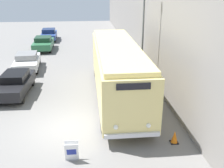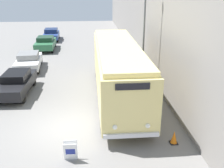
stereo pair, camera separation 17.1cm
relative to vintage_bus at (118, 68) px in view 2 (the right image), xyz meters
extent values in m
plane|color=slate|center=(-3.13, -3.55, -1.94)|extent=(80.00, 80.00, 0.00)
cube|color=gray|center=(3.06, 6.45, 1.64)|extent=(0.30, 60.00, 7.16)
cylinder|color=black|center=(-1.14, -4.14, -1.41)|extent=(0.28, 1.06, 1.06)
cylinder|color=black|center=(1.14, -4.14, -1.41)|extent=(0.28, 1.06, 1.06)
cylinder|color=black|center=(-1.14, 4.15, -1.41)|extent=(0.28, 1.06, 1.06)
cylinder|color=black|center=(1.14, 4.15, -1.41)|extent=(0.28, 1.06, 1.06)
cube|color=#E5D17F|center=(0.00, 0.01, -0.08)|extent=(2.60, 11.09, 2.65)
cube|color=#F3DD87|center=(0.00, 0.01, 1.36)|extent=(2.39, 10.64, 0.24)
cube|color=silver|center=(0.00, -5.60, -1.29)|extent=(2.47, 0.12, 0.20)
sphere|color=white|center=(-0.71, -5.57, -0.86)|extent=(0.22, 0.22, 0.22)
sphere|color=white|center=(0.71, -5.57, -0.86)|extent=(0.22, 0.22, 0.22)
cube|color=black|center=(0.00, -5.56, 0.99)|extent=(1.43, 0.06, 0.28)
cube|color=gray|center=(-2.61, -6.16, -1.94)|extent=(0.50, 0.18, 0.01)
cube|color=white|center=(-2.61, -6.23, -1.53)|extent=(0.56, 0.17, 0.82)
cube|color=white|center=(-2.61, -6.09, -1.53)|extent=(0.56, 0.17, 0.82)
cube|color=navy|center=(-2.61, -6.25, -1.51)|extent=(0.39, 0.06, 0.29)
cylinder|color=#595E60|center=(1.90, 1.68, 1.63)|extent=(0.12, 0.12, 7.14)
cylinder|color=black|center=(-5.86, -0.37, -1.60)|extent=(0.22, 0.68, 0.68)
cylinder|color=black|center=(-7.21, 2.66, -1.60)|extent=(0.22, 0.68, 0.68)
cylinder|color=black|center=(-5.76, 2.61, -1.60)|extent=(0.22, 0.68, 0.68)
cube|color=black|center=(-6.53, 1.14, -1.27)|extent=(1.84, 4.43, 0.66)
cube|color=black|center=(-6.53, 1.25, -0.71)|extent=(1.51, 2.02, 0.47)
cylinder|color=black|center=(-7.54, 5.04, -1.59)|extent=(0.22, 0.70, 0.70)
cylinder|color=black|center=(-5.92, 5.17, -1.59)|extent=(0.22, 0.70, 0.70)
cylinder|color=black|center=(-7.76, 7.80, -1.59)|extent=(0.22, 0.70, 0.70)
cylinder|color=black|center=(-6.14, 7.93, -1.59)|extent=(0.22, 0.70, 0.70)
cube|color=silver|center=(-6.84, 6.49, -1.30)|extent=(2.21, 4.30, 0.59)
cube|color=gray|center=(-6.85, 6.59, -0.77)|extent=(1.75, 2.00, 0.46)
cylinder|color=black|center=(-7.28, 12.01, -1.61)|extent=(0.22, 0.67, 0.67)
cylinder|color=black|center=(-5.62, 12.04, -1.61)|extent=(0.22, 0.67, 0.67)
cylinder|color=black|center=(-7.33, 14.78, -1.61)|extent=(0.22, 0.67, 0.67)
cylinder|color=black|center=(-5.67, 14.81, -1.61)|extent=(0.22, 0.67, 0.67)
cube|color=#2D6642|center=(-6.47, 13.41, -1.28)|extent=(1.99, 4.20, 0.65)
cube|color=#193824|center=(-6.48, 13.51, -0.73)|extent=(1.66, 1.91, 0.46)
cylinder|color=black|center=(-7.24, 17.28, -1.59)|extent=(0.22, 0.70, 0.70)
cylinder|color=black|center=(-5.68, 17.36, -1.59)|extent=(0.22, 0.70, 0.70)
cylinder|color=black|center=(-7.37, 20.08, -1.59)|extent=(0.22, 0.70, 0.70)
cylinder|color=black|center=(-5.81, 20.15, -1.59)|extent=(0.22, 0.70, 0.70)
cube|color=#2D478C|center=(-6.52, 18.72, -1.30)|extent=(2.01, 4.28, 0.59)
cube|color=#19274D|center=(-6.53, 18.82, -0.75)|extent=(1.63, 1.96, 0.50)
cube|color=black|center=(2.01, -5.38, -1.93)|extent=(0.36, 0.36, 0.03)
cone|color=orange|center=(2.01, -5.38, -1.62)|extent=(0.30, 0.30, 0.57)
camera|label=1|loc=(-1.87, -15.31, 4.92)|focal=42.00mm
camera|label=2|loc=(-1.70, -15.32, 4.92)|focal=42.00mm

